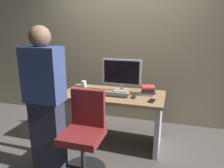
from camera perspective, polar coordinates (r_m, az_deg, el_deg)
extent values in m
plane|color=#4C4742|center=(3.24, 0.26, -14.94)|extent=(9.00, 9.00, 0.00)
cube|color=tan|center=(3.67, 4.28, 13.23)|extent=(6.40, 0.10, 3.00)
cube|color=#93704C|center=(2.95, 0.27, -2.94)|extent=(1.39, 0.68, 0.04)
cube|color=#B2B2B7|center=(3.30, -10.48, -7.94)|extent=(0.06, 0.60, 0.69)
cube|color=#B2B2B7|center=(2.99, 12.23, -10.62)|extent=(0.06, 0.60, 0.69)
cylinder|color=black|center=(2.57, -7.72, -18.12)|extent=(0.05, 0.05, 0.39)
cube|color=maroon|center=(2.45, -7.93, -13.53)|extent=(0.44, 0.44, 0.08)
cube|color=maroon|center=(2.49, -6.37, -6.29)|extent=(0.40, 0.06, 0.44)
cube|color=#262838|center=(2.59, -16.53, -13.25)|extent=(0.34, 0.20, 0.85)
cube|color=navy|center=(2.34, -17.86, 2.36)|extent=(0.40, 0.24, 0.58)
sphere|color=brown|center=(2.29, -18.67, 11.89)|extent=(0.22, 0.22, 0.22)
cube|color=silver|center=(3.06, 2.54, -1.71)|extent=(0.20, 0.14, 0.02)
cube|color=silver|center=(3.04, 2.55, -0.85)|extent=(0.04, 0.03, 0.08)
cube|color=silver|center=(2.99, 2.60, 3.20)|extent=(0.54, 0.04, 0.36)
cube|color=black|center=(2.97, 2.52, 3.13)|extent=(0.50, 0.01, 0.32)
cube|color=#262626|center=(2.85, 0.04, -2.91)|extent=(0.43, 0.13, 0.02)
ellipsoid|color=black|center=(2.78, 5.87, -3.38)|extent=(0.06, 0.10, 0.03)
cylinder|color=white|center=(2.89, -8.21, -2.14)|extent=(0.07, 0.07, 0.09)
cylinder|color=white|center=(3.29, -7.55, 0.07)|extent=(0.07, 0.07, 0.09)
cube|color=beige|center=(2.93, 9.36, -2.59)|extent=(0.21, 0.15, 0.03)
cube|color=#594C72|center=(2.91, 9.80, -2.07)|extent=(0.20, 0.13, 0.04)
cube|color=black|center=(2.91, 9.58, -1.34)|extent=(0.18, 0.18, 0.03)
cube|color=red|center=(2.90, 9.62, -0.81)|extent=(0.20, 0.18, 0.03)
cube|color=black|center=(2.70, 10.52, -4.42)|extent=(0.10, 0.16, 0.01)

